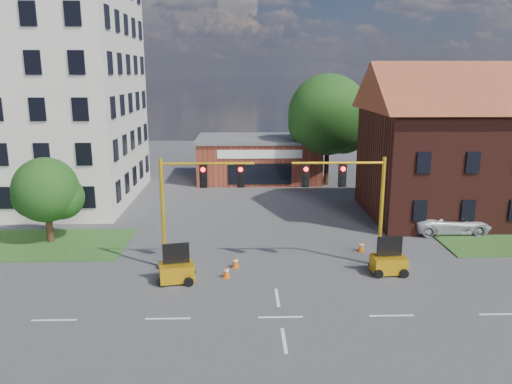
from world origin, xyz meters
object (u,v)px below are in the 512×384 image
signal_mast_east (352,198)px  pickup_white (450,222)px  signal_mast_west (193,200)px  trailer_east (389,263)px  trailer_west (177,270)px

signal_mast_east → pickup_white: 10.48m
signal_mast_east → signal_mast_west: bearing=180.0°
trailer_east → pickup_white: (6.23, 7.02, 0.12)m
signal_mast_east → trailer_west: 10.20m
trailer_west → pickup_white: trailer_west is taller
trailer_west → pickup_white: 19.21m
trailer_east → pickup_white: size_ratio=0.37×
signal_mast_west → pickup_white: 18.08m
signal_mast_west → pickup_white: bearing=19.2°
trailer_west → pickup_white: size_ratio=0.37×
signal_mast_west → trailer_east: signal_mast_west is taller
signal_mast_west → signal_mast_east: bearing=0.0°
signal_mast_east → trailer_east: (1.87, -1.17, -3.29)m
signal_mast_west → trailer_east: (10.58, -1.17, -3.29)m
signal_mast_east → trailer_west: size_ratio=3.09×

